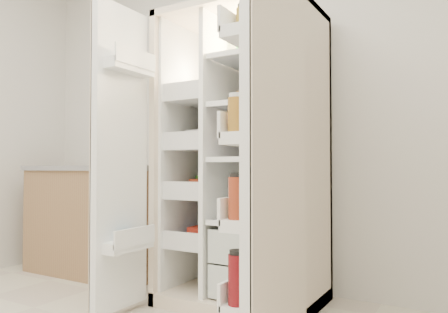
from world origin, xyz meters
The scene contains 5 objects.
wall_back centered at (0.00, 2.00, 1.35)m, with size 4.00×0.02×2.70m, color silver.
refrigerator centered at (0.16, 1.65, 0.74)m, with size 0.92×0.70×1.80m.
freezer_door centered at (-0.35, 1.05, 0.89)m, with size 0.15×0.40×1.72m.
fridge_door centered at (0.63, 0.96, 0.87)m, with size 0.17×0.58×1.72m.
kitchen_counter centered at (-1.19, 1.70, 0.43)m, with size 1.17×0.62×0.85m.
Camera 1 is at (1.38, -0.74, 0.83)m, focal length 34.00 mm.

